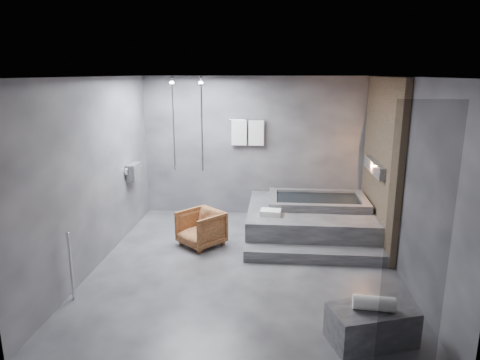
{
  "coord_description": "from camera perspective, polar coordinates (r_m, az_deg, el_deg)",
  "views": [
    {
      "loc": [
        0.43,
        -6.0,
        2.85
      ],
      "look_at": [
        -0.12,
        0.3,
        1.26
      ],
      "focal_mm": 32.0,
      "sensor_mm": 36.0,
      "label": 1
    }
  ],
  "objects": [
    {
      "name": "room",
      "position": [
        6.34,
        4.59,
        3.87
      ],
      "size": [
        5.0,
        5.04,
        2.82
      ],
      "color": "#2F2F31",
      "rests_on": "ground"
    },
    {
      "name": "tub_deck",
      "position": [
        7.91,
        9.22,
        -5.29
      ],
      "size": [
        2.2,
        2.0,
        0.5
      ],
      "primitive_type": "cube",
      "color": "#343436",
      "rests_on": "ground"
    },
    {
      "name": "tub_step",
      "position": [
        6.88,
        9.87,
        -9.81
      ],
      "size": [
        2.2,
        0.36,
        0.18
      ],
      "primitive_type": "cube",
      "color": "#343436",
      "rests_on": "ground"
    },
    {
      "name": "concrete_bench",
      "position": [
        5.08,
        17.13,
        -18.01
      ],
      "size": [
        1.01,
        0.75,
        0.4
      ],
      "primitive_type": "cube",
      "rotation": [
        0.0,
        0.0,
        0.32
      ],
      "color": "#313133",
      "rests_on": "ground"
    },
    {
      "name": "driftwood_chair",
      "position": [
        7.29,
        -5.22,
        -6.43
      ],
      "size": [
        0.92,
        0.92,
        0.6
      ],
      "primitive_type": "imported",
      "rotation": [
        0.0,
        0.0,
        -0.72
      ],
      "color": "#4D2813",
      "rests_on": "ground"
    },
    {
      "name": "rolled_towel",
      "position": [
        4.92,
        17.42,
        -15.41
      ],
      "size": [
        0.45,
        0.19,
        0.16
      ],
      "primitive_type": "cylinder",
      "rotation": [
        0.0,
        1.57,
        -0.09
      ],
      "color": "white",
      "rests_on": "concrete_bench"
    },
    {
      "name": "deck_towel",
      "position": [
        7.31,
        4.09,
        -4.33
      ],
      "size": [
        0.36,
        0.28,
        0.09
      ],
      "primitive_type": "cube",
      "rotation": [
        0.0,
        0.0,
        -0.08
      ],
      "color": "white",
      "rests_on": "tub_deck"
    }
  ]
}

